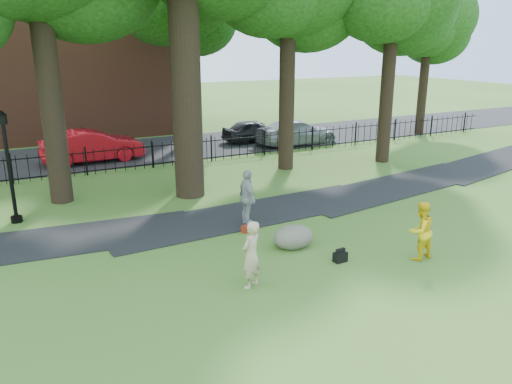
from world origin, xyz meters
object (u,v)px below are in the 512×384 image
woman (251,255)px  man (420,231)px  boulder (293,235)px  red_sedan (92,146)px  lamppost (9,169)px

woman → man: size_ratio=1.04×
boulder → red_sedan: size_ratio=0.25×
boulder → lamppost: size_ratio=0.33×
woman → lamppost: bearing=-86.4°
boulder → woman: bearing=-143.4°
man → boulder: man is taller
boulder → lamppost: lamppost is taller
boulder → red_sedan: (-3.12, 13.76, 0.44)m
man → red_sedan: size_ratio=0.34×
boulder → red_sedan: red_sedan is taller
lamppost → boulder: bearing=-16.9°
man → red_sedan: (-5.69, 16.06, -0.02)m
woman → red_sedan: woman is taller
woman → lamppost: lamppost is taller
woman → lamppost: size_ratio=0.46×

